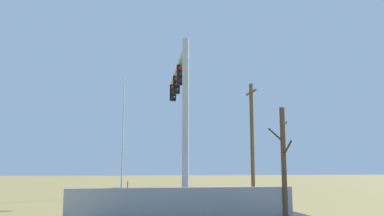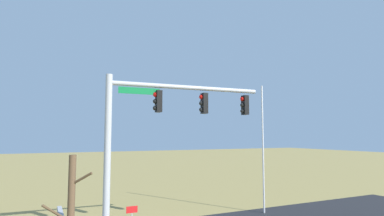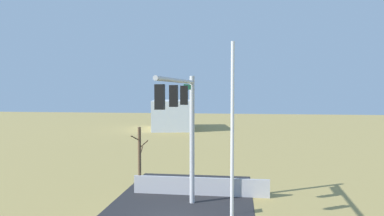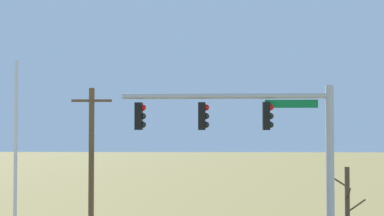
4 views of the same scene
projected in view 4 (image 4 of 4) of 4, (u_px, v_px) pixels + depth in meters
The scene contains 4 objects.
signal_mast at pixel (268, 146), 16.73m from camera, with size 7.28×0.69×7.21m.
flagpole at pixel (15, 193), 14.28m from camera, with size 0.10×0.10×7.76m, color silver.
utility_pole at pixel (91, 165), 22.93m from camera, with size 1.90×0.26×7.56m.
bare_tree at pixel (348, 216), 19.99m from camera, with size 1.27×1.02×4.11m.
Camera 4 is at (-1.00, -17.23, 5.95)m, focal length 45.70 mm.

